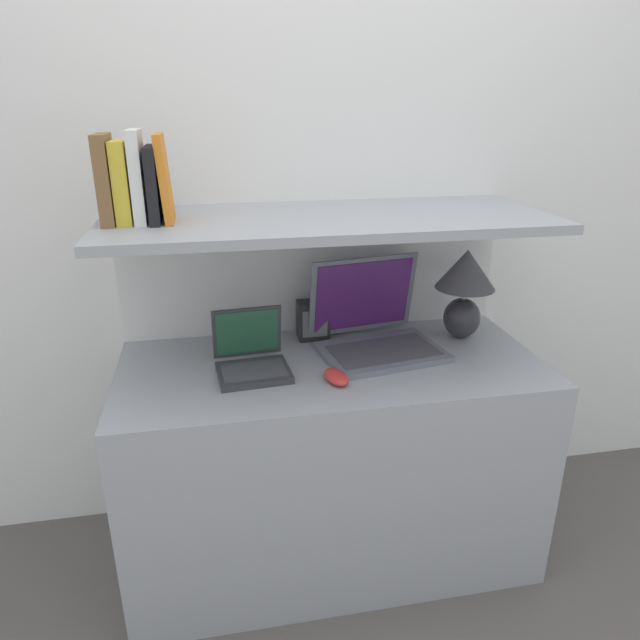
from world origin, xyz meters
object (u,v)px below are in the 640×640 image
at_px(laptop_large, 375,332).
at_px(book_black, 153,185).
at_px(book_orange, 164,178).
at_px(laptop_small, 252,359).
at_px(router_box, 313,320).
at_px(table_lamp, 465,284).
at_px(book_yellow, 122,183).
at_px(computer_mouse, 336,377).
at_px(book_white, 138,177).
at_px(book_brown, 106,180).

xyz_separation_m(laptop_large, book_black, (-0.66, -0.01, 0.50)).
bearing_deg(book_black, book_orange, 0.00).
bearing_deg(book_orange, laptop_small, -20.32).
relative_size(laptop_small, router_box, 1.72).
relative_size(table_lamp, book_yellow, 1.42).
xyz_separation_m(computer_mouse, book_orange, (-0.45, 0.20, 0.55)).
xyz_separation_m(table_lamp, laptop_large, (-0.32, -0.04, -0.13)).
bearing_deg(book_white, laptop_small, -15.59).
bearing_deg(book_brown, computer_mouse, -18.11).
distance_m(table_lamp, book_brown, 1.17).
height_order(laptop_large, laptop_small, laptop_large).
bearing_deg(computer_mouse, router_box, 91.16).
distance_m(book_white, book_black, 0.04).
bearing_deg(book_white, router_box, 15.70).
bearing_deg(laptop_large, table_lamp, 7.73).
xyz_separation_m(router_box, book_white, (-0.51, -0.14, 0.51)).
xyz_separation_m(table_lamp, book_yellow, (-1.06, -0.06, 0.37)).
bearing_deg(table_lamp, laptop_small, -169.66).
height_order(laptop_small, book_yellow, book_yellow).
height_order(book_white, book_black, book_white).
bearing_deg(table_lamp, router_box, 170.33).
xyz_separation_m(book_yellow, book_orange, (0.11, 0.00, 0.01)).
bearing_deg(book_white, laptop_large, 1.07).
relative_size(laptop_large, router_box, 3.21).
bearing_deg(book_black, laptop_small, -17.93).
relative_size(computer_mouse, book_orange, 0.51).
bearing_deg(router_box, book_orange, -162.00).
height_order(book_brown, book_yellow, book_brown).
relative_size(table_lamp, book_brown, 1.31).
xyz_separation_m(book_yellow, book_black, (0.08, 0.00, -0.01)).
bearing_deg(table_lamp, book_yellow, -176.94).
bearing_deg(book_yellow, router_box, 14.53).
bearing_deg(table_lamp, book_black, -176.68).
relative_size(table_lamp, router_box, 2.35).
distance_m(laptop_large, book_white, 0.87).
bearing_deg(laptop_small, router_box, 43.85).
height_order(table_lamp, book_brown, book_brown).
bearing_deg(computer_mouse, book_orange, 156.29).
xyz_separation_m(laptop_small, book_orange, (-0.21, 0.08, 0.53)).
distance_m(table_lamp, book_black, 1.04).
bearing_deg(router_box, book_brown, -166.45).
bearing_deg(book_brown, router_box, 13.55).
height_order(book_brown, book_white, book_white).
bearing_deg(laptop_small, table_lamp, 10.34).
distance_m(book_yellow, book_orange, 0.11).
distance_m(book_brown, book_white, 0.08).
xyz_separation_m(table_lamp, book_white, (-1.02, -0.06, 0.38)).
distance_m(laptop_small, book_black, 0.57).
distance_m(laptop_large, book_orange, 0.81).
xyz_separation_m(table_lamp, laptop_small, (-0.74, -0.13, -0.15)).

